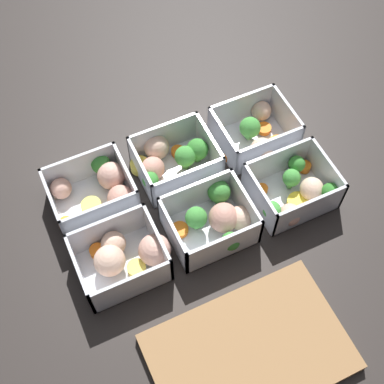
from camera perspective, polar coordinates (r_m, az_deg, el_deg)
name	(u,v)px	position (r m, az deg, el deg)	size (l,w,h in m)	color
ground_plane	(192,199)	(0.91, 0.00, -0.78)	(4.00, 4.00, 0.00)	#282321
container_near_left	(256,133)	(0.97, 6.87, 6.30)	(0.14, 0.13, 0.07)	silver
container_near_center	(172,160)	(0.93, -2.15, 3.40)	(0.15, 0.14, 0.07)	silver
container_near_right	(99,189)	(0.91, -9.94, 0.30)	(0.15, 0.12, 0.07)	silver
container_far_left	(296,191)	(0.91, 10.99, 0.12)	(0.14, 0.12, 0.07)	silver
container_far_center	(217,218)	(0.86, 2.64, -2.83)	(0.14, 0.12, 0.07)	silver
container_far_right	(125,256)	(0.84, -7.11, -6.84)	(0.15, 0.11, 0.07)	silver
cutting_board	(249,352)	(0.81, 6.10, -16.63)	(0.28, 0.18, 0.02)	olive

